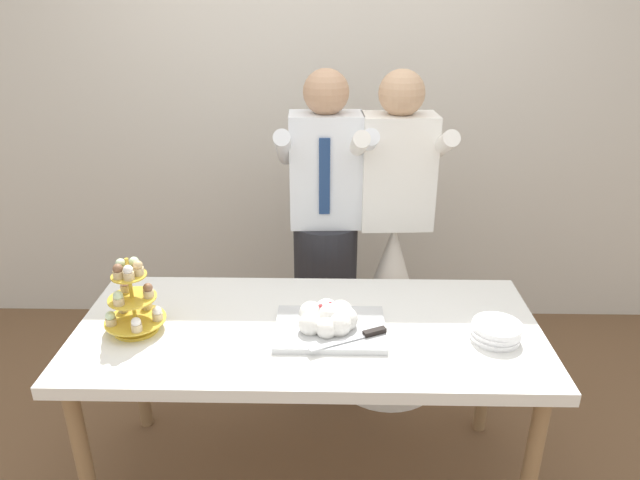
# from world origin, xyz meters

# --- Properties ---
(ground_plane) EXTENTS (8.00, 8.00, 0.00)m
(ground_plane) POSITION_xyz_m (0.00, 0.00, 0.00)
(ground_plane) COLOR brown
(rear_wall) EXTENTS (5.20, 0.10, 2.90)m
(rear_wall) POSITION_xyz_m (0.00, 1.46, 1.45)
(rear_wall) COLOR beige
(rear_wall) RESTS_ON ground_plane
(dessert_table) EXTENTS (1.80, 0.80, 0.78)m
(dessert_table) POSITION_xyz_m (0.00, 0.00, 0.70)
(dessert_table) COLOR white
(dessert_table) RESTS_ON ground_plane
(cupcake_stand) EXTENTS (0.23, 0.23, 0.31)m
(cupcake_stand) POSITION_xyz_m (-0.66, -0.04, 0.90)
(cupcake_stand) COLOR gold
(cupcake_stand) RESTS_ON dessert_table
(main_cake_tray) EXTENTS (0.42, 0.33, 0.13)m
(main_cake_tray) POSITION_xyz_m (0.08, -0.04, 0.82)
(main_cake_tray) COLOR silver
(main_cake_tray) RESTS_ON dessert_table
(plate_stack) EXTENTS (0.19, 0.19, 0.07)m
(plate_stack) POSITION_xyz_m (0.70, -0.08, 0.81)
(plate_stack) COLOR white
(plate_stack) RESTS_ON dessert_table
(person_groom) EXTENTS (0.48, 0.50, 1.66)m
(person_groom) POSITION_xyz_m (0.06, 0.71, 0.75)
(person_groom) COLOR #232328
(person_groom) RESTS_ON ground_plane
(person_bride) EXTENTS (0.56, 0.56, 1.66)m
(person_bride) POSITION_xyz_m (0.40, 0.70, 0.58)
(person_bride) COLOR white
(person_bride) RESTS_ON ground_plane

